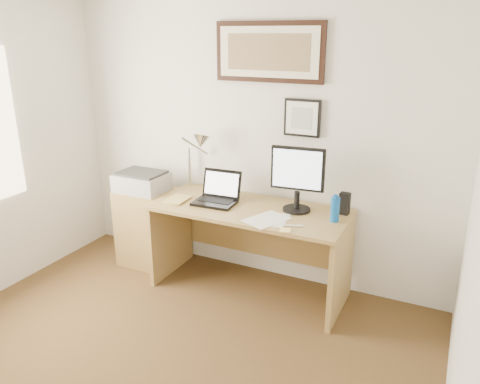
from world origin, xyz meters
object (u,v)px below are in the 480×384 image
Objects in this scene: water_bottle at (335,209)px; book at (169,198)px; laptop at (217,196)px; side_cabinet at (148,227)px; desk at (254,231)px; lcd_monitor at (297,176)px; printer at (142,181)px.

water_bottle is 0.83× the size of book.
book is 0.43m from laptop.
book is at bearing -23.64° from side_cabinet.
laptop reaches higher than desk.
book is at bearing -174.80° from water_bottle.
lcd_monitor is at bearing 1.82° from side_cabinet.
water_bottle reaches higher than side_cabinet.
lcd_monitor is at bearing 10.85° from book.
water_bottle is 0.54× the size of laptop.
laptop is 0.71m from lcd_monitor.
laptop is at bearing -1.55° from printer.
lcd_monitor is (1.43, 0.05, 0.68)m from side_cabinet.
lcd_monitor reaches higher than laptop.
laptop reaches higher than side_cabinet.
book is at bearing -165.10° from laptop.
lcd_monitor reaches higher than book.
side_cabinet is 0.56m from book.
laptop is 0.68× the size of lcd_monitor.
side_cabinet is 2.07× the size of laptop.
water_bottle reaches higher than book.
water_bottle is at bearing 5.20° from book.
printer is at bearing -177.05° from lcd_monitor.
desk is (-0.69, 0.07, -0.33)m from water_bottle.
book is 0.52× the size of printer.
side_cabinet is at bearing 178.96° from water_bottle.
desk is 0.64m from lcd_monitor.
side_cabinet is 0.89m from laptop.
side_cabinet is 0.45m from printer.
book is 1.12m from lcd_monitor.
water_bottle reaches higher than printer.
laptop is (0.77, -0.05, 0.44)m from side_cabinet.
printer is at bearing -176.60° from desk.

